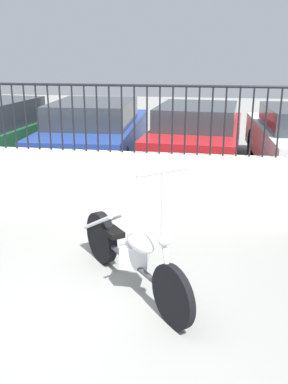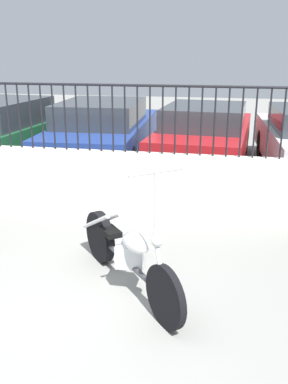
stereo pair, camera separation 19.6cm
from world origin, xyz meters
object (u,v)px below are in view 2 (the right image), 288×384
at_px(motorcycle_dark_grey, 124,252).
at_px(car_red, 205,135).
at_px(car_blue, 103,130).
at_px(car_green, 5,131).

distance_m(motorcycle_dark_grey, car_red, 5.21).
height_order(motorcycle_dark_grey, car_blue, motorcycle_dark_grey).
distance_m(motorcycle_dark_grey, car_blue, 5.46).
height_order(car_blue, car_red, car_blue).
height_order(car_green, car_blue, car_green).
relative_size(motorcycle_dark_grey, car_red, 0.39).
xyz_separation_m(motorcycle_dark_grey, car_blue, (-1.72, 5.17, 0.29)).
distance_m(car_blue, car_red, 2.23).
bearing_deg(car_green, motorcycle_dark_grey, -136.75).
bearing_deg(car_blue, motorcycle_dark_grey, -164.20).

